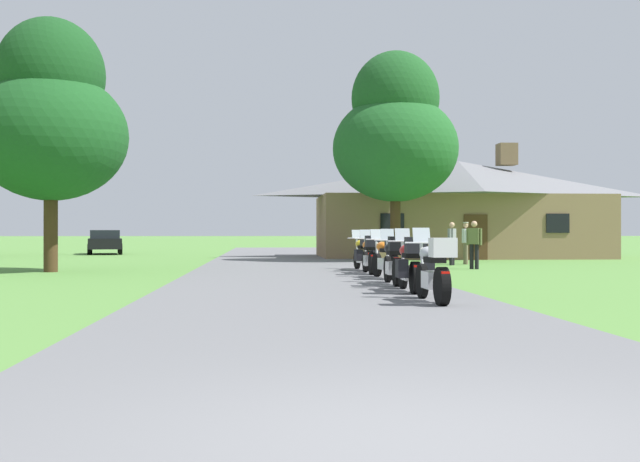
# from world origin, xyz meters

# --- Properties ---
(ground_plane) EXTENTS (500.00, 500.00, 0.00)m
(ground_plane) POSITION_xyz_m (0.00, 20.00, 0.00)
(ground_plane) COLOR #56893D
(asphalt_driveway) EXTENTS (6.40, 80.00, 0.06)m
(asphalt_driveway) POSITION_xyz_m (0.00, 18.00, 0.03)
(asphalt_driveway) COLOR slate
(asphalt_driveway) RESTS_ON ground
(motorcycle_silver_nearest_to_camera) EXTENTS (0.66, 2.08, 1.30)m
(motorcycle_silver_nearest_to_camera) POSITION_xyz_m (1.99, 8.83, 0.62)
(motorcycle_silver_nearest_to_camera) COLOR black
(motorcycle_silver_nearest_to_camera) RESTS_ON asphalt_driveway
(motorcycle_red_second_in_row) EXTENTS (0.72, 2.08, 1.30)m
(motorcycle_red_second_in_row) POSITION_xyz_m (2.04, 11.16, 0.61)
(motorcycle_red_second_in_row) COLOR black
(motorcycle_red_second_in_row) RESTS_ON asphalt_driveway
(motorcycle_black_third_in_row) EXTENTS (0.66, 2.08, 1.30)m
(motorcycle_black_third_in_row) POSITION_xyz_m (2.05, 13.38, 0.62)
(motorcycle_black_third_in_row) COLOR black
(motorcycle_black_third_in_row) RESTS_ON asphalt_driveway
(motorcycle_orange_fourth_in_row) EXTENTS (0.78, 2.08, 1.30)m
(motorcycle_orange_fourth_in_row) POSITION_xyz_m (2.28, 15.82, 0.62)
(motorcycle_orange_fourth_in_row) COLOR black
(motorcycle_orange_fourth_in_row) RESTS_ON asphalt_driveway
(motorcycle_orange_fifth_in_row) EXTENTS (0.66, 2.08, 1.30)m
(motorcycle_orange_fifth_in_row) POSITION_xyz_m (2.14, 18.18, 0.62)
(motorcycle_orange_fifth_in_row) COLOR black
(motorcycle_orange_fifth_in_row) RESTS_ON asphalt_driveway
(motorcycle_yellow_farthest_in_row) EXTENTS (0.84, 2.08, 1.30)m
(motorcycle_yellow_farthest_in_row) POSITION_xyz_m (2.24, 20.26, 0.61)
(motorcycle_yellow_farthest_in_row) COLOR black
(motorcycle_yellow_farthest_in_row) RESTS_ON asphalt_driveway
(stone_lodge) EXTENTS (14.74, 6.84, 5.77)m
(stone_lodge) POSITION_xyz_m (8.82, 34.13, 2.51)
(stone_lodge) COLOR #896B4C
(stone_lodge) RESTS_ON ground
(bystander_white_shirt_near_lodge) EXTENTS (0.23, 0.55, 1.69)m
(bystander_white_shirt_near_lodge) POSITION_xyz_m (7.07, 26.03, 0.95)
(bystander_white_shirt_near_lodge) COLOR #75664C
(bystander_white_shirt_near_lodge) RESTS_ON ground
(bystander_gray_shirt_beside_signpost) EXTENTS (0.38, 0.47, 1.67)m
(bystander_gray_shirt_beside_signpost) POSITION_xyz_m (6.30, 25.15, 0.93)
(bystander_gray_shirt_beside_signpost) COLOR black
(bystander_gray_shirt_beside_signpost) RESTS_ON ground
(bystander_olive_shirt_by_tree) EXTENTS (0.49, 0.37, 1.67)m
(bystander_olive_shirt_by_tree) POSITION_xyz_m (6.31, 21.98, 0.93)
(bystander_olive_shirt_by_tree) COLOR black
(bystander_olive_shirt_by_tree) RESTS_ON ground
(tree_by_lodge_front) EXTENTS (5.35, 5.35, 9.00)m
(tree_by_lodge_front) POSITION_xyz_m (4.65, 28.40, 5.49)
(tree_by_lodge_front) COLOR #422D19
(tree_by_lodge_front) RESTS_ON ground
(tree_left_near) EXTENTS (4.89, 4.89, 8.16)m
(tree_left_near) POSITION_xyz_m (-7.77, 21.05, 4.94)
(tree_left_near) COLOR #422D19
(tree_left_near) RESTS_ON ground
(parked_black_suv_far_left) EXTENTS (2.71, 4.87, 1.40)m
(parked_black_suv_far_left) POSITION_xyz_m (-10.22, 41.70, 0.78)
(parked_black_suv_far_left) COLOR black
(parked_black_suv_far_left) RESTS_ON ground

